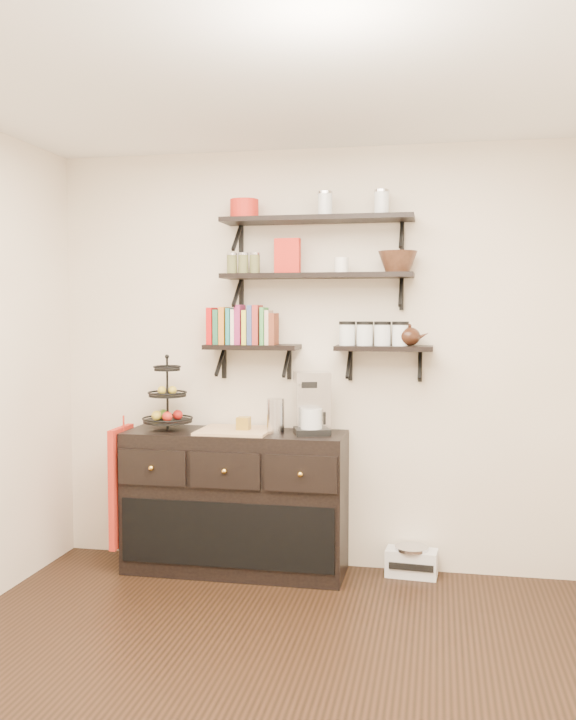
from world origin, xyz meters
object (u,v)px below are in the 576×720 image
at_px(sideboard, 235,501).
at_px(coffee_maker, 313,404).
at_px(radio, 412,562).
at_px(fruit_stand, 168,405).

distance_m(sideboard, coffee_maker, 0.80).
bearing_deg(coffee_maker, radio, -9.25).
bearing_deg(sideboard, coffee_maker, 3.07).
distance_m(fruit_stand, radio, 1.84).
xyz_separation_m(sideboard, radio, (1.11, 0.12, -0.36)).
height_order(fruit_stand, coffee_maker, fruit_stand).
xyz_separation_m(coffee_maker, radio, (0.62, 0.09, -0.99)).
height_order(coffee_maker, radio, coffee_maker).
bearing_deg(coffee_maker, sideboard, 165.34).
bearing_deg(sideboard, radio, 6.10).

